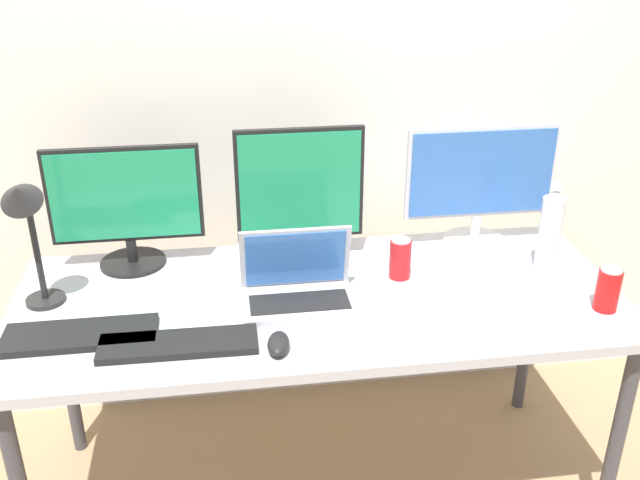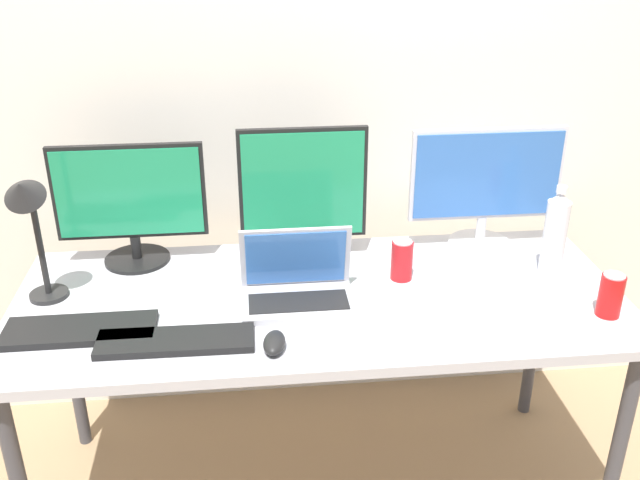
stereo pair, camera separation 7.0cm
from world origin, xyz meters
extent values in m
cube|color=silver|center=(0.00, 0.59, 1.30)|extent=(7.00, 0.08, 2.60)
cylinder|color=#424247|center=(0.83, -0.31, 0.35)|extent=(0.04, 0.04, 0.71)
cylinder|color=#424247|center=(-0.83, 0.31, 0.35)|extent=(0.04, 0.04, 0.71)
cylinder|color=#424247|center=(0.83, 0.31, 0.35)|extent=(0.04, 0.04, 0.71)
cube|color=#B7B7BC|center=(0.00, 0.00, 0.72)|extent=(1.78, 0.75, 0.03)
cylinder|color=black|center=(-0.56, 0.29, 0.75)|extent=(0.21, 0.21, 0.01)
cylinder|color=black|center=(-0.56, 0.29, 0.79)|extent=(0.03, 0.03, 0.07)
cube|color=black|center=(-0.56, 0.29, 0.98)|extent=(0.46, 0.02, 0.30)
cube|color=#1E8C59|center=(-0.56, 0.27, 0.98)|extent=(0.44, 0.01, 0.28)
cylinder|color=black|center=(-0.03, 0.26, 0.75)|extent=(0.21, 0.21, 0.01)
cylinder|color=black|center=(-0.03, 0.26, 0.78)|extent=(0.03, 0.03, 0.06)
cube|color=black|center=(-0.03, 0.26, 0.99)|extent=(0.40, 0.02, 0.36)
cube|color=#1E8C59|center=(-0.03, 0.24, 0.99)|extent=(0.37, 0.01, 0.33)
cylinder|color=silver|center=(0.57, 0.28, 0.75)|extent=(0.21, 0.21, 0.01)
cylinder|color=silver|center=(0.57, 0.28, 0.80)|extent=(0.03, 0.03, 0.09)
cube|color=silver|center=(0.57, 0.28, 0.99)|extent=(0.50, 0.02, 0.30)
cube|color=#3366B2|center=(0.57, 0.27, 0.99)|extent=(0.47, 0.01, 0.28)
cube|color=#B7B7BC|center=(-0.07, -0.05, 0.75)|extent=(0.32, 0.20, 0.02)
cube|color=black|center=(-0.07, -0.07, 0.76)|extent=(0.28, 0.11, 0.00)
cube|color=#B7B7BC|center=(-0.07, 0.03, 0.86)|extent=(0.32, 0.06, 0.20)
cube|color=#3366B2|center=(-0.07, 0.02, 0.86)|extent=(0.29, 0.04, 0.18)
cube|color=black|center=(-0.66, -0.13, 0.75)|extent=(0.40, 0.14, 0.02)
cube|color=black|center=(-0.40, -0.21, 0.75)|extent=(0.41, 0.13, 0.02)
ellipsoid|color=black|center=(-0.15, -0.26, 0.76)|extent=(0.07, 0.11, 0.04)
cylinder|color=silver|center=(0.72, 0.07, 0.86)|extent=(0.07, 0.07, 0.24)
cone|color=silver|center=(0.72, 0.07, 0.99)|extent=(0.06, 0.06, 0.03)
cylinder|color=white|center=(0.72, 0.07, 1.02)|extent=(0.03, 0.03, 0.02)
cylinder|color=red|center=(0.79, -0.19, 0.80)|extent=(0.07, 0.07, 0.12)
cylinder|color=silver|center=(0.79, -0.19, 0.86)|extent=(0.06, 0.06, 0.00)
cylinder|color=red|center=(0.26, 0.08, 0.80)|extent=(0.07, 0.07, 0.12)
cylinder|color=silver|center=(0.26, 0.08, 0.86)|extent=(0.06, 0.06, 0.00)
cylinder|color=black|center=(-0.79, 0.08, 0.75)|extent=(0.11, 0.11, 0.01)
cylinder|color=black|center=(-0.79, 0.08, 0.91)|extent=(0.02, 0.02, 0.31)
cone|color=black|center=(-0.79, 0.02, 1.10)|extent=(0.11, 0.12, 0.11)
camera|label=1|loc=(-0.26, -1.79, 1.78)|focal=40.00mm
camera|label=2|loc=(-0.19, -1.80, 1.78)|focal=40.00mm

